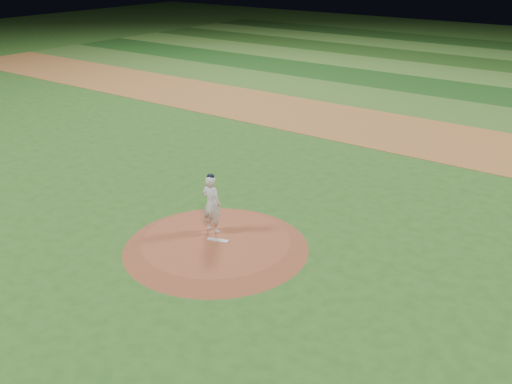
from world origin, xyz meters
TOP-DOWN VIEW (x-y plane):
  - ground at (0.00, 0.00)m, footprint 120.00×120.00m
  - infield_dirt_band at (0.00, 14.00)m, footprint 70.00×6.00m
  - outfield_stripe_0 at (0.00, 19.50)m, footprint 70.00×5.00m
  - outfield_stripe_1 at (0.00, 24.50)m, footprint 70.00×5.00m
  - outfield_stripe_2 at (0.00, 29.50)m, footprint 70.00×5.00m
  - pitchers_mound at (0.00, 0.00)m, footprint 5.50×5.50m
  - pitching_rubber at (0.07, -0.00)m, footprint 0.67×0.35m
  - rosin_bag at (-1.29, 1.25)m, footprint 0.12×0.12m
  - pitcher_on_mound at (-0.46, 0.38)m, footprint 0.68×0.46m

SIDE VIEW (x-z plane):
  - ground at x=0.00m, z-range 0.00..0.00m
  - outfield_stripe_0 at x=0.00m, z-range 0.00..0.02m
  - outfield_stripe_1 at x=0.00m, z-range 0.00..0.02m
  - outfield_stripe_2 at x=0.00m, z-range 0.00..0.02m
  - infield_dirt_band at x=0.00m, z-range 0.00..0.02m
  - pitchers_mound at x=0.00m, z-range 0.00..0.25m
  - pitching_rubber at x=0.07m, z-range 0.25..0.28m
  - rosin_bag at x=-1.29m, z-range 0.25..0.32m
  - pitcher_on_mound at x=-0.46m, z-range 0.23..2.10m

